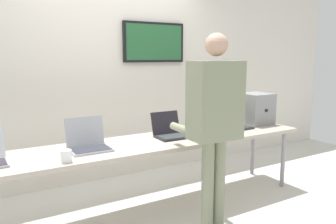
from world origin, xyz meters
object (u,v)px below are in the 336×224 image
workbench (152,145)px  person (214,114)px  equipment_box (256,109)px  laptop_station_3 (233,124)px  laptop_station_1 (88,142)px  coffee_mug (66,156)px  laptop_station_2 (170,131)px

workbench → person: person is taller
equipment_box → person: (-1.24, -0.73, 0.15)m
laptop_station_3 → person: 1.08m
workbench → laptop_station_1: 0.65m
equipment_box → laptop_station_3: equipment_box is taller
workbench → laptop_station_1: (-0.64, 0.03, 0.11)m
laptop_station_3 → coffee_mug: size_ratio=3.98×
laptop_station_1 → laptop_station_3: 1.72m
workbench → person: size_ratio=1.99×
equipment_box → laptop_station_1: (-2.15, -0.08, -0.13)m
laptop_station_3 → person: bearing=-140.8°
workbench → coffee_mug: 0.94m
laptop_station_1 → coffee_mug: (-0.27, -0.28, -0.01)m
workbench → coffee_mug: bearing=-164.6°
coffee_mug → workbench: bearing=15.4°
workbench → laptop_station_2: laptop_station_2 is taller
equipment_box → laptop_station_1: 2.16m
workbench → person: bearing=-66.0°
equipment_box → coffee_mug: (-2.42, -0.36, -0.14)m
laptop_station_2 → laptop_station_3: (0.85, -0.02, -0.00)m
laptop_station_1 → equipment_box: bearing=2.1°
laptop_station_1 → laptop_station_2: laptop_station_1 is taller
laptop_station_2 → coffee_mug: (-1.14, -0.31, -0.01)m
equipment_box → laptop_station_1: equipment_box is taller
person → coffee_mug: size_ratio=17.76×
workbench → laptop_station_3: bearing=2.0°
workbench → laptop_station_1: size_ratio=9.81×
workbench → person: 0.78m
equipment_box → laptop_station_3: size_ratio=0.97×
laptop_station_2 → equipment_box: bearing=2.3°
equipment_box → person: bearing=-149.5°
workbench → equipment_box: 1.54m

